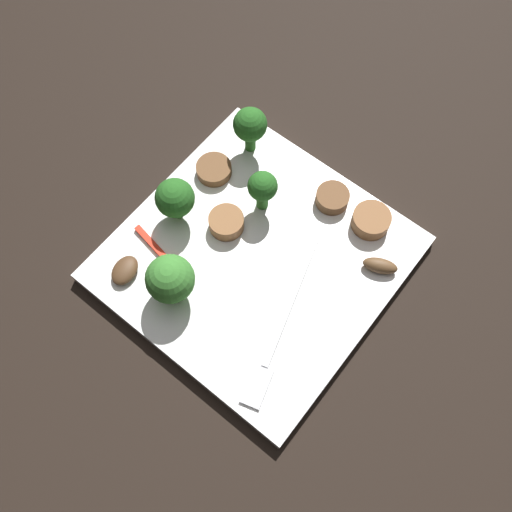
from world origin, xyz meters
TOP-DOWN VIEW (x-y plane):
  - ground_plane at (0.00, 0.00)m, footprint 1.40×1.40m
  - plate at (0.00, 0.00)m, footprint 0.24×0.24m
  - fork at (0.04, 0.06)m, footprint 0.18×0.06m
  - broccoli_floret_0 at (-0.05, -0.03)m, footprint 0.03×0.03m
  - broccoli_floret_1 at (0.01, -0.08)m, footprint 0.04×0.04m
  - broccoli_floret_2 at (-0.09, -0.08)m, footprint 0.03×0.03m
  - broccoli_floret_3 at (0.07, -0.04)m, footprint 0.04×0.04m
  - sausage_slice_0 at (-0.09, 0.06)m, footprint 0.04×0.04m
  - sausage_slice_2 at (-0.09, 0.02)m, footprint 0.04×0.04m
  - sausage_slice_3 at (-0.01, -0.04)m, footprint 0.04×0.04m
  - sausage_slice_4 at (-0.04, -0.09)m, footprint 0.04×0.04m
  - mushroom_0 at (0.09, -0.08)m, footprint 0.03×0.03m
  - mushroom_2 at (-0.06, 0.10)m, footprint 0.03×0.03m
  - pepper_strip_1 at (0.05, -0.08)m, footprint 0.02×0.06m

SIDE VIEW (x-z plane):
  - ground_plane at x=0.00m, z-range 0.00..0.00m
  - plate at x=0.00m, z-range 0.00..0.01m
  - fork at x=0.04m, z-range 0.01..0.02m
  - pepper_strip_1 at x=0.05m, z-range 0.01..0.02m
  - mushroom_0 at x=0.09m, z-range 0.01..0.02m
  - sausage_slice_4 at x=-0.04m, z-range 0.01..0.02m
  - mushroom_2 at x=-0.06m, z-range 0.01..0.03m
  - sausage_slice_2 at x=-0.09m, z-range 0.01..0.03m
  - sausage_slice_3 at x=-0.01m, z-range 0.01..0.03m
  - sausage_slice_0 at x=-0.09m, z-range 0.01..0.03m
  - broccoli_floret_3 at x=0.07m, z-range 0.02..0.07m
  - broccoli_floret_0 at x=-0.05m, z-range 0.02..0.07m
  - broccoli_floret_1 at x=0.01m, z-range 0.02..0.07m
  - broccoli_floret_2 at x=-0.09m, z-range 0.02..0.08m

